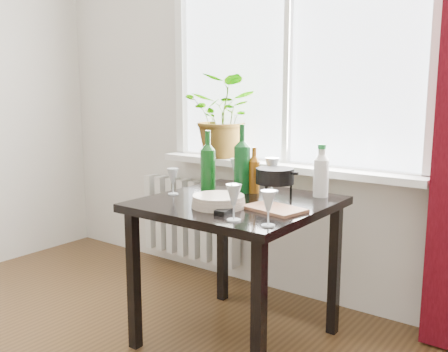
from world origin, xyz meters
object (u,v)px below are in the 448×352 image
Objects in this scene: wineglass_back_left at (236,172)px; cleaning_bottle at (321,171)px; radiator at (190,218)px; wineglass_front_right at (234,202)px; wineglass_far_right at (268,208)px; wine_bottle_right at (242,158)px; wineglass_back_center at (272,174)px; potted_plant at (225,116)px; bottle_amber at (254,170)px; wineglass_front_left at (173,181)px; fondue_pot at (275,183)px; cutting_board at (274,209)px; tv_remote at (229,209)px; plate_stack at (218,201)px; wine_bottle_left at (208,161)px; table at (237,218)px.

cleaning_bottle is at bearing 2.15° from wineglass_back_left.
wineglass_front_right reaches higher than radiator.
cleaning_bottle is 1.79× the size of wineglass_far_right.
wineglass_back_center is at bearing 45.44° from wine_bottle_right.
potted_plant reaches higher than bottle_amber.
wineglass_back_center is 1.34× the size of wineglass_front_left.
fondue_pot reaches higher than cutting_board.
cleaning_bottle is 0.24m from fondue_pot.
fondue_pot is 0.38m from tv_remote.
bottle_amber reaches higher than fondue_pot.
tv_remote is at bearing -14.66° from wineglass_front_left.
bottle_amber is 1.75× the size of wineglass_front_left.
wineglass_back_center is (0.11, 0.12, -0.09)m from wine_bottle_right.
tv_remote reaches higher than cutting_board.
wineglass_front_left is 0.76× the size of tv_remote.
wineglass_front_right is at bearing -38.40° from plate_stack.
wine_bottle_right is 1.96× the size of wineglass_back_center.
wineglass_back_center is (0.26, 0.22, -0.07)m from wine_bottle_left.
potted_plant reaches higher than wineglass_back_center.
cleaning_bottle is 1.42× the size of wineglass_back_center.
bottle_amber is (0.50, -0.41, -0.25)m from potted_plant.
radiator is at bearing 158.28° from wineglass_back_center.
plate_stack is at bearing -42.88° from radiator.
wineglass_front_left is at bearing -107.39° from wineglass_back_left.
wine_bottle_left is (0.62, -0.57, 0.53)m from radiator.
cleaning_bottle is (0.38, 0.15, -0.05)m from wine_bottle_right.
cleaning_bottle is at bearing 26.47° from wine_bottle_left.
wine_bottle_left is 0.36m from plate_stack.
plate_stack is 1.14× the size of fondue_pot.
cleaning_bottle is (0.33, 0.12, 0.01)m from bottle_amber.
wine_bottle_right is 0.38m from plate_stack.
cutting_board reaches higher than table.
wineglass_back_center is 0.53m from wineglass_front_left.
fondue_pot is at bearing 120.80° from cutting_board.
table is 0.21m from plate_stack.
cutting_board is at bearing -16.10° from table.
potted_plant is 1.10m from cutting_board.
bottle_amber is 0.41m from cutting_board.
bottle_amber is 0.11m from wineglass_back_center.
wineglass_back_left is at bearing 116.50° from plate_stack.
cleaning_bottle is 1.90× the size of wineglass_front_left.
table is 0.39m from wineglass_front_left.
table is at bearing 109.42° from tv_remote.
tv_remote is (0.10, -0.21, 0.10)m from table.
wine_bottle_left is 0.72m from wineglass_far_right.
wineglass_back_left is 1.14× the size of wineglass_front_left.
radiator is 1.61m from wineglass_far_right.
potted_plant is 3.55× the size of wineglass_far_right.
wine_bottle_right is (-0.09, 0.16, 0.28)m from table.
wineglass_front_right is 0.59× the size of cutting_board.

